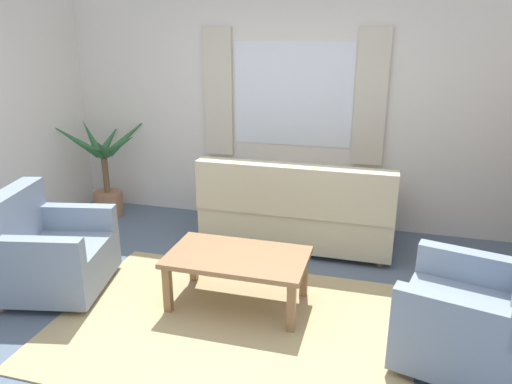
{
  "coord_description": "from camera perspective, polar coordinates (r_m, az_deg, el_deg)",
  "views": [
    {
      "loc": [
        1.03,
        -2.97,
        2.12
      ],
      "look_at": [
        0.01,
        0.7,
        0.84
      ],
      "focal_mm": 33.86,
      "sensor_mm": 36.0,
      "label": 1
    }
  ],
  "objects": [
    {
      "name": "window_with_curtains",
      "position": [
        5.29,
        4.27,
        11.34
      ],
      "size": [
        1.98,
        0.07,
        1.4
      ],
      "color": "white"
    },
    {
      "name": "armchair_left",
      "position": [
        4.42,
        -23.35,
        -6.52
      ],
      "size": [
        0.98,
        0.99,
        0.88
      ],
      "rotation": [
        0.0,
        0.0,
        1.78
      ],
      "color": "gray",
      "rests_on": "ground_plane"
    },
    {
      "name": "ground_plane",
      "position": [
        3.79,
        -3.07,
        -15.41
      ],
      "size": [
        6.24,
        6.24,
        0.0
      ],
      "primitive_type": "plane",
      "color": "slate"
    },
    {
      "name": "coffee_table",
      "position": [
        3.85,
        -2.2,
        -8.2
      ],
      "size": [
        1.1,
        0.64,
        0.44
      ],
      "color": "olive",
      "rests_on": "ground_plane"
    },
    {
      "name": "area_rug",
      "position": [
        3.79,
        -3.07,
        -15.33
      ],
      "size": [
        2.64,
        1.87,
        0.01
      ],
      "primitive_type": "cube",
      "color": "tan",
      "rests_on": "ground_plane"
    },
    {
      "name": "potted_plant",
      "position": [
        5.92,
        -17.36,
        2.41
      ],
      "size": [
        1.08,
        0.98,
        1.16
      ],
      "color": "#9E6B4C",
      "rests_on": "ground_plane"
    },
    {
      "name": "armchair_right",
      "position": [
        3.53,
        24.65,
        -13.23
      ],
      "size": [
        1.0,
        1.01,
        0.88
      ],
      "rotation": [
        0.0,
        0.0,
        -1.81
      ],
      "color": "gray",
      "rests_on": "ground_plane"
    },
    {
      "name": "couch",
      "position": [
        4.9,
        4.9,
        -2.33
      ],
      "size": [
        1.9,
        0.82,
        0.92
      ],
      "rotation": [
        0.0,
        0.0,
        3.14
      ],
      "color": "#BCB293",
      "rests_on": "ground_plane"
    },
    {
      "name": "wall_back",
      "position": [
        5.39,
        4.41,
        9.86
      ],
      "size": [
        5.32,
        0.12,
        2.6
      ],
      "primitive_type": "cube",
      "color": "silver",
      "rests_on": "ground_plane"
    }
  ]
}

